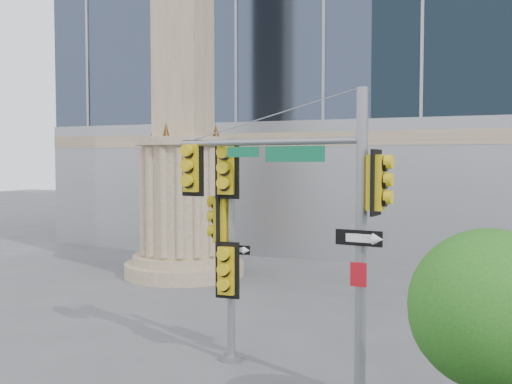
% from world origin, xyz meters
% --- Properties ---
extents(monument, '(4.40, 4.40, 16.60)m').
position_xyz_m(monument, '(-6.00, 9.00, 5.52)').
color(monument, gray).
rests_on(monument, ground).
extents(main_signal_pole, '(4.24, 0.95, 5.51)m').
position_xyz_m(main_signal_pole, '(1.16, 0.38, 3.41)').
color(main_signal_pole, slate).
rests_on(main_signal_pole, ground).
extents(secondary_signal_pole, '(0.81, 0.60, 4.70)m').
position_xyz_m(secondary_signal_pole, '(-0.80, 1.10, 2.76)').
color(secondary_signal_pole, slate).
rests_on(secondary_signal_pole, ground).
extents(street_tree, '(2.15, 2.10, 3.35)m').
position_xyz_m(street_tree, '(4.24, -1.78, 2.21)').
color(street_tree, gray).
rests_on(street_tree, ground).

